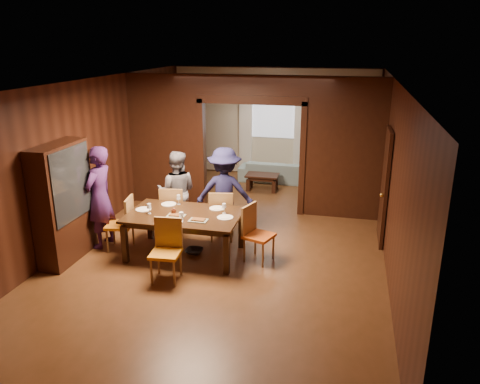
% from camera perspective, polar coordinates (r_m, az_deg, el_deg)
% --- Properties ---
extents(floor, '(9.00, 9.00, 0.00)m').
position_cam_1_polar(floor, '(8.93, -0.83, -5.52)').
color(floor, '#503016').
rests_on(floor, ground).
extents(ceiling, '(5.50, 9.00, 0.02)m').
position_cam_1_polar(ceiling, '(8.21, -0.92, 13.35)').
color(ceiling, silver).
rests_on(ceiling, room_walls).
extents(room_walls, '(5.52, 9.01, 2.90)m').
position_cam_1_polar(room_walls, '(10.23, 1.72, 6.41)').
color(room_walls, black).
rests_on(room_walls, floor).
extents(person_purple, '(0.50, 0.71, 1.84)m').
position_cam_1_polar(person_purple, '(8.63, -16.74, -0.63)').
color(person_purple, '#3D1C53').
rests_on(person_purple, floor).
extents(person_grey, '(0.88, 0.75, 1.60)m').
position_cam_1_polar(person_grey, '(9.06, -7.71, 0.04)').
color(person_grey, slate).
rests_on(person_grey, floor).
extents(person_navy, '(1.18, 0.78, 1.71)m').
position_cam_1_polar(person_navy, '(8.77, -1.87, -0.03)').
color(person_navy, '#19183E').
rests_on(person_navy, floor).
extents(sofa, '(1.86, 0.76, 0.54)m').
position_cam_1_polar(sofa, '(12.38, 4.26, 2.56)').
color(sofa, '#7E9EA5').
rests_on(sofa, floor).
extents(serving_bowl, '(0.31, 0.31, 0.08)m').
position_cam_1_polar(serving_bowl, '(8.02, -5.78, -2.29)').
color(serving_bowl, black).
rests_on(serving_bowl, dining_table).
extents(dining_table, '(1.92, 1.19, 0.76)m').
position_cam_1_polar(dining_table, '(8.15, -6.72, -5.15)').
color(dining_table, black).
rests_on(dining_table, floor).
extents(coffee_table, '(0.80, 0.50, 0.40)m').
position_cam_1_polar(coffee_table, '(11.63, 2.73, 1.20)').
color(coffee_table, black).
rests_on(coffee_table, floor).
extents(chair_left, '(0.51, 0.51, 0.97)m').
position_cam_1_polar(chair_left, '(8.55, -14.50, -3.72)').
color(chair_left, '#CB6E13').
rests_on(chair_left, floor).
extents(chair_right, '(0.56, 0.56, 0.97)m').
position_cam_1_polar(chair_right, '(7.85, 2.34, -5.15)').
color(chair_right, '#C24B12').
rests_on(chair_right, floor).
extents(chair_far_l, '(0.51, 0.51, 0.97)m').
position_cam_1_polar(chair_far_l, '(9.00, -8.07, -2.20)').
color(chair_far_l, '#D24213').
rests_on(chair_far_l, floor).
extents(chair_far_r, '(0.51, 0.51, 0.97)m').
position_cam_1_polar(chair_far_r, '(8.70, -2.20, -2.76)').
color(chair_far_r, red).
rests_on(chair_far_r, floor).
extents(chair_near, '(0.47, 0.47, 0.97)m').
position_cam_1_polar(chair_near, '(7.32, -9.08, -7.18)').
color(chair_near, orange).
rests_on(chair_near, floor).
extents(hutch, '(0.40, 1.20, 2.00)m').
position_cam_1_polar(hutch, '(8.29, -20.76, -1.27)').
color(hutch, black).
rests_on(hutch, floor).
extents(door_right, '(0.06, 0.90, 2.10)m').
position_cam_1_polar(door_right, '(8.83, 17.22, 0.62)').
color(door_right, black).
rests_on(door_right, floor).
extents(window_far, '(1.20, 0.03, 1.30)m').
position_cam_1_polar(window_far, '(12.67, 4.10, 9.55)').
color(window_far, silver).
rests_on(window_far, back_wall).
extents(curtain_left, '(0.35, 0.06, 2.40)m').
position_cam_1_polar(curtain_left, '(12.85, 0.70, 7.68)').
color(curtain_left, white).
rests_on(curtain_left, back_wall).
extents(curtain_right, '(0.35, 0.06, 2.40)m').
position_cam_1_polar(curtain_right, '(12.61, 7.42, 7.33)').
color(curtain_right, white).
rests_on(curtain_right, back_wall).
extents(plate_left, '(0.27, 0.27, 0.01)m').
position_cam_1_polar(plate_left, '(8.31, -11.69, -2.09)').
color(plate_left, white).
rests_on(plate_left, dining_table).
extents(plate_far_l, '(0.27, 0.27, 0.01)m').
position_cam_1_polar(plate_far_l, '(8.49, -8.68, -1.47)').
color(plate_far_l, white).
rests_on(plate_far_l, dining_table).
extents(plate_far_r, '(0.27, 0.27, 0.01)m').
position_cam_1_polar(plate_far_r, '(8.20, -2.81, -2.00)').
color(plate_far_r, white).
rests_on(plate_far_r, dining_table).
extents(plate_right, '(0.27, 0.27, 0.01)m').
position_cam_1_polar(plate_right, '(7.78, -1.83, -3.11)').
color(plate_right, silver).
rests_on(plate_right, dining_table).
extents(plate_near, '(0.27, 0.27, 0.01)m').
position_cam_1_polar(plate_near, '(7.68, -7.97, -3.59)').
color(plate_near, silver).
rests_on(plate_near, dining_table).
extents(platter_a, '(0.30, 0.20, 0.04)m').
position_cam_1_polar(platter_a, '(7.91, -7.80, -2.83)').
color(platter_a, gray).
rests_on(platter_a, dining_table).
extents(platter_b, '(0.30, 0.20, 0.04)m').
position_cam_1_polar(platter_b, '(7.67, -5.11, -3.41)').
color(platter_b, gray).
rests_on(platter_b, dining_table).
extents(wineglass_left, '(0.08, 0.08, 0.18)m').
position_cam_1_polar(wineglass_left, '(8.08, -11.02, -2.01)').
color(wineglass_left, white).
rests_on(wineglass_left, dining_table).
extents(wineglass_far, '(0.08, 0.08, 0.18)m').
position_cam_1_polar(wineglass_far, '(8.44, -7.49, -0.93)').
color(wineglass_far, silver).
rests_on(wineglass_far, dining_table).
extents(wineglass_right, '(0.08, 0.08, 0.18)m').
position_cam_1_polar(wineglass_right, '(7.94, -1.95, -2.02)').
color(wineglass_right, white).
rests_on(wineglass_right, dining_table).
extents(tumbler, '(0.07, 0.07, 0.14)m').
position_cam_1_polar(tumbler, '(7.71, -7.17, -2.95)').
color(tumbler, white).
rests_on(tumbler, dining_table).
extents(condiment_jar, '(0.08, 0.08, 0.11)m').
position_cam_1_polar(condiment_jar, '(7.98, -8.08, -2.36)').
color(condiment_jar, '#4E2112').
rests_on(condiment_jar, dining_table).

